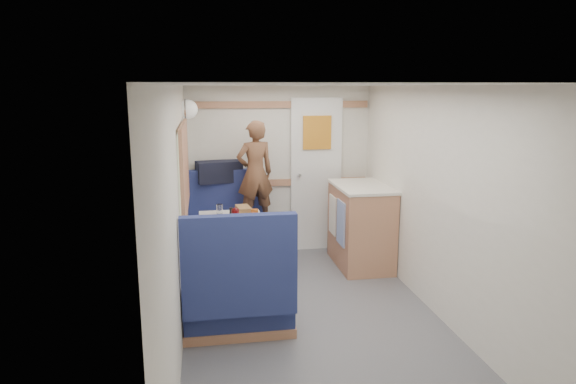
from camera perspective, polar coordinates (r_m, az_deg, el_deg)
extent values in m
plane|color=#515156|center=(4.37, 3.53, -15.41)|extent=(4.50, 4.50, 0.00)
plane|color=silver|center=(3.90, 3.90, 11.80)|extent=(4.50, 4.50, 0.00)
cube|color=silver|center=(6.19, -0.99, 2.46)|extent=(2.20, 0.02, 2.00)
cube|color=silver|center=(3.93, -12.17, -3.20)|extent=(0.02, 4.50, 2.00)
cube|color=silver|center=(4.40, 17.83, -1.91)|extent=(0.02, 4.50, 2.00)
cube|color=#975F44|center=(6.19, -0.96, 1.06)|extent=(2.15, 0.02, 0.08)
cube|color=#975F44|center=(6.09, -0.99, 9.69)|extent=(2.15, 0.02, 0.08)
cube|color=gray|center=(4.85, -11.53, 2.66)|extent=(0.04, 1.30, 0.72)
cube|color=white|center=(6.25, 3.14, 1.88)|extent=(0.62, 0.04, 1.86)
cube|color=orange|center=(6.15, 3.25, 6.61)|extent=(0.34, 0.03, 0.40)
cylinder|color=silver|center=(6.16, 1.24, 1.93)|extent=(0.04, 0.10, 0.04)
cube|color=white|center=(4.97, -6.31, -3.45)|extent=(0.62, 0.92, 0.04)
cylinder|color=silver|center=(5.07, -6.22, -7.27)|extent=(0.08, 0.08, 0.66)
cylinder|color=silver|center=(5.19, -6.13, -10.77)|extent=(0.36, 0.36, 0.03)
cube|color=navy|center=(5.87, -6.64, -5.92)|extent=(0.88, 0.50, 0.45)
cube|color=navy|center=(6.03, -6.87, -1.26)|extent=(0.88, 0.10, 0.80)
cube|color=#975F44|center=(5.93, -6.60, -7.62)|extent=(0.90, 0.52, 0.08)
cube|color=navy|center=(4.37, -5.57, -12.20)|extent=(0.88, 0.50, 0.45)
cube|color=navy|center=(3.95, -5.41, -8.19)|extent=(0.88, 0.10, 0.80)
cube|color=#975F44|center=(4.45, -5.52, -14.38)|extent=(0.90, 0.52, 0.08)
cube|color=#975F44|center=(6.02, -6.94, 0.96)|extent=(0.90, 0.14, 0.04)
sphere|color=white|center=(5.65, -11.03, 9.02)|extent=(0.20, 0.20, 0.20)
cube|color=#975F44|center=(5.82, 8.08, -3.80)|extent=(0.54, 0.90, 0.90)
cube|color=silver|center=(5.71, 8.21, 0.60)|extent=(0.56, 0.92, 0.03)
cube|color=#5972B2|center=(5.55, 5.90, -3.44)|extent=(0.01, 0.30, 0.48)
cube|color=silver|center=(5.88, 4.98, -2.55)|extent=(0.01, 0.28, 0.44)
imported|color=brown|center=(5.75, -3.68, 2.11)|extent=(0.49, 0.38, 1.17)
cube|color=black|center=(5.99, -7.67, 2.27)|extent=(0.55, 0.35, 0.24)
cube|color=white|center=(4.67, -4.74, -4.03)|extent=(0.31, 0.36, 0.02)
sphere|color=orange|center=(4.69, -3.59, -3.36)|extent=(0.07, 0.07, 0.07)
cube|color=#DFD981|center=(4.84, -4.87, -3.12)|extent=(0.12, 0.08, 0.04)
cylinder|color=white|center=(4.82, -5.84, -3.63)|extent=(0.06, 0.06, 0.01)
cylinder|color=white|center=(4.81, -5.86, -3.03)|extent=(0.01, 0.01, 0.10)
sphere|color=#440709|center=(4.79, -5.87, -2.17)|extent=(0.08, 0.08, 0.08)
cylinder|color=silver|center=(4.58, -8.25, -3.78)|extent=(0.07, 0.07, 0.12)
cylinder|color=white|center=(5.24, -7.61, -1.89)|extent=(0.06, 0.06, 0.10)
cylinder|color=#904414|center=(4.95, -3.71, -2.56)|extent=(0.07, 0.07, 0.11)
cylinder|color=black|center=(5.08, -6.31, -2.29)|extent=(0.04, 0.04, 0.10)
cylinder|color=white|center=(4.84, -5.32, -3.04)|extent=(0.04, 0.04, 0.09)
cube|color=brown|center=(5.13, -4.96, -2.14)|extent=(0.16, 0.25, 0.10)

